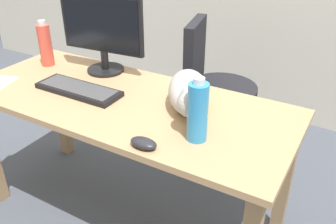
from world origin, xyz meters
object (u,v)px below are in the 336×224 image
at_px(computer_mouse, 144,143).
at_px(water_bottle, 45,45).
at_px(cat, 189,92).
at_px(monitor, 102,31).
at_px(office_chair, 213,103).
at_px(keyboard, 79,89).
at_px(spray_bottle, 198,112).

distance_m(computer_mouse, water_bottle, 1.02).
bearing_deg(water_bottle, cat, -4.06).
height_order(monitor, water_bottle, monitor).
xyz_separation_m(cat, water_bottle, (-0.93, 0.07, 0.04)).
relative_size(office_chair, keyboard, 2.13).
xyz_separation_m(monitor, cat, (0.59, -0.16, -0.15)).
relative_size(office_chair, water_bottle, 3.67).
height_order(monitor, keyboard, monitor).
height_order(cat, spray_bottle, spray_bottle).
bearing_deg(computer_mouse, water_bottle, 155.63).
bearing_deg(water_bottle, computer_mouse, -24.37).
relative_size(computer_mouse, water_bottle, 0.43).
relative_size(water_bottle, spray_bottle, 0.99).
bearing_deg(computer_mouse, office_chair, 98.23).
distance_m(monitor, computer_mouse, 0.80).
xyz_separation_m(office_chair, computer_mouse, (0.15, -1.04, 0.34)).
relative_size(office_chair, cat, 1.70).
distance_m(monitor, cat, 0.63).
bearing_deg(keyboard, spray_bottle, -7.25).
bearing_deg(keyboard, office_chair, 64.34).
xyz_separation_m(water_bottle, spray_bottle, (1.07, -0.27, 0.00)).
distance_m(keyboard, water_bottle, 0.45).
distance_m(office_chair, keyboard, 0.95).
bearing_deg(spray_bottle, keyboard, 172.75).
xyz_separation_m(keyboard, water_bottle, (-0.39, 0.18, 0.11)).
bearing_deg(computer_mouse, monitor, 138.95).
xyz_separation_m(keyboard, spray_bottle, (0.68, -0.09, 0.11)).
height_order(keyboard, cat, cat).
height_order(keyboard, water_bottle, water_bottle).
distance_m(computer_mouse, spray_bottle, 0.23).
bearing_deg(spray_bottle, computer_mouse, -134.37).
relative_size(cat, computer_mouse, 5.00).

